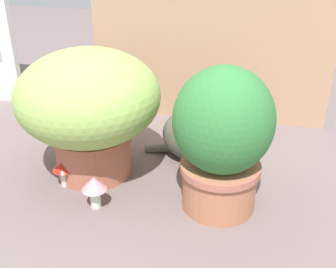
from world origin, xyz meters
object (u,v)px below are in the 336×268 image
(leafy_planter, at_px, (222,137))
(mushroom_ornament_red, at_px, (63,168))
(cat, at_px, (201,132))
(mushroom_ornament_pink, at_px, (94,186))
(grass_planter, at_px, (89,105))

(leafy_planter, relative_size, mushroom_ornament_red, 4.78)
(leafy_planter, height_order, cat, leafy_planter)
(cat, distance_m, mushroom_ornament_pink, 0.48)
(cat, height_order, mushroom_ornament_pink, cat)
(mushroom_ornament_pink, bearing_deg, cat, 51.50)
(leafy_planter, relative_size, mushroom_ornament_pink, 4.14)
(cat, bearing_deg, grass_planter, -155.93)
(cat, bearing_deg, mushroom_ornament_pink, -128.50)
(mushroom_ornament_red, bearing_deg, cat, 31.48)
(grass_planter, relative_size, mushroom_ornament_pink, 4.33)
(grass_planter, xyz_separation_m, leafy_planter, (0.48, -0.12, -0.02))
(leafy_planter, distance_m, mushroom_ornament_red, 0.58)
(mushroom_ornament_red, height_order, mushroom_ornament_pink, mushroom_ornament_pink)
(grass_planter, height_order, mushroom_ornament_red, grass_planter)
(grass_planter, distance_m, mushroom_ornament_pink, 0.29)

